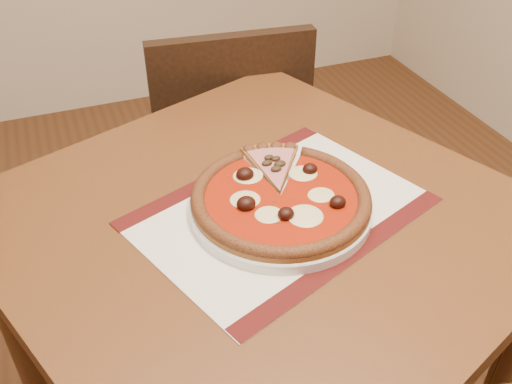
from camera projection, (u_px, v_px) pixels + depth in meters
The scene contains 6 objects.
table at pixel (260, 258), 1.00m from camera, with size 1.04×1.04×0.75m.
chair_far at pixel (227, 147), 1.59m from camera, with size 0.44×0.44×0.85m.
placemat at pixel (280, 211), 0.94m from camera, with size 0.45×0.32×0.00m, color beige.
plate at pixel (281, 207), 0.93m from camera, with size 0.30×0.30×0.02m, color white.
pizza at pixel (281, 197), 0.92m from camera, with size 0.29×0.29×0.04m.
ham_slice at pixel (282, 165), 1.00m from camera, with size 0.10×0.15×0.02m.
Camera 1 is at (0.67, 0.40, 1.34)m, focal length 40.00 mm.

